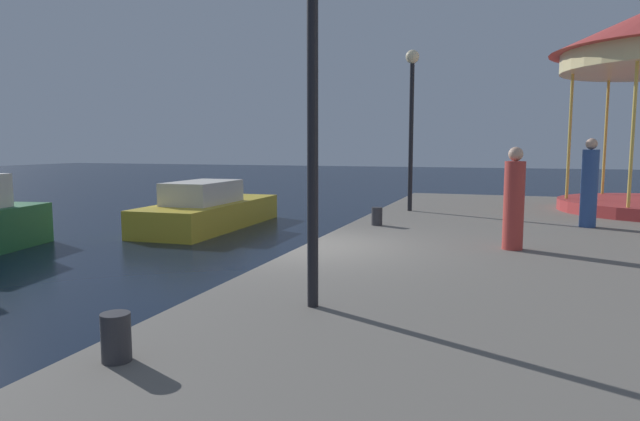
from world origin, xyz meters
The scene contains 8 objects.
ground_plane centered at (0.00, 0.00, 0.00)m, with size 120.00×120.00×0.00m, color black.
motorboat_yellow centered at (-5.48, 6.12, 0.56)m, with size 2.30×6.04×1.48m.
lamp_post_near_edge centered at (1.44, -3.53, 3.84)m, with size 0.36×0.36×4.48m.
lamp_post_mid_promenade centered at (0.86, 5.89, 3.72)m, with size 0.36×0.36×4.27m.
bollard_north centered at (0.65, 2.87, 1.00)m, with size 0.24×0.24×0.40m, color #2D2D33.
bollard_center centered at (0.45, -5.53, 1.00)m, with size 0.24×0.24×0.40m, color #2D2D33.
person_by_the_water centered at (5.04, 4.11, 1.70)m, with size 0.34×0.34×1.92m.
person_far_corner centered at (3.50, 0.78, 1.61)m, with size 0.34×0.34×1.74m.
Camera 1 is at (3.45, -9.14, 2.54)m, focal length 31.32 mm.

